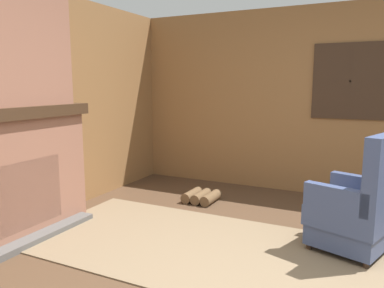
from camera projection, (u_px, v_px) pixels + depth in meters
name	position (u px, v px, depth m)	size (l,w,h in m)	color
wood_panel_wall_back	(337.00, 102.00, 4.73)	(6.05, 0.09, 2.44)	olive
fireplace_hearth	(14.00, 174.00, 3.49)	(0.56, 1.61, 1.25)	#93604C
chimney_breast	(3.00, 40.00, 3.30)	(0.30, 1.33, 1.17)	#93604C
area_rug	(261.00, 259.00, 3.11)	(4.30, 1.60, 0.01)	#7A664C
armchair	(356.00, 210.00, 3.21)	(0.77, 0.76, 1.05)	#3D4C75
firewood_stack	(201.00, 196.00, 4.66)	(0.39, 0.39, 0.13)	brown
storage_case	(28.00, 98.00, 3.63)	(0.13, 0.26, 0.14)	gray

